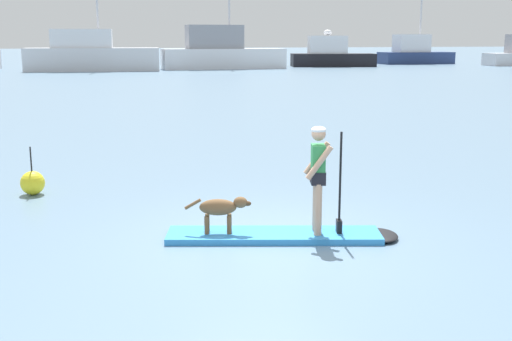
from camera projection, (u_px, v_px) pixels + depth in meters
name	position (u px, v px, depth m)	size (l,w,h in m)	color
ground_plane	(274.00, 238.00, 10.17)	(400.00, 400.00, 0.00)	slate
paddleboard	(288.00, 235.00, 10.16)	(3.71, 1.73, 0.10)	#338CD8
person_paddler	(319.00, 172.00, 9.96)	(0.67, 0.57, 1.69)	tan
dog	(221.00, 208.00, 10.07)	(1.03, 0.39, 0.58)	brown
moored_boat_center	(91.00, 55.00, 61.61)	(12.80, 4.72, 11.46)	silver
moored_boat_far_starboard	(221.00, 53.00, 65.92)	(12.61, 3.28, 10.88)	white
moored_boat_outer	(331.00, 55.00, 71.66)	(9.73, 5.34, 4.02)	black
moored_boat_starboard	(414.00, 53.00, 78.98)	(9.04, 3.78, 11.37)	navy
marker_buoy	(33.00, 183.00, 12.97)	(0.48, 0.48, 0.98)	yellow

